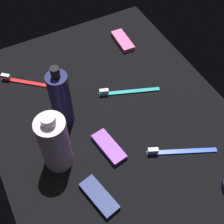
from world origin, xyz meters
TOP-DOWN VIEW (x-y plane):
  - ground_plane at (0.00, 0.00)cm, footprint 84.00×64.00cm
  - lotion_bottle at (5.88, 11.61)cm, footprint 5.39×5.39cm
  - bodywash_bottle at (-5.32, 17.65)cm, footprint 6.99×6.99cm
  - toothbrush_teal at (6.44, -7.89)cm, footprint 7.45×17.27cm
  - toothbrush_blue at (-17.14, -9.89)cm, footprint 8.56×16.88cm
  - toothbrush_red at (23.64, 16.76)cm, footprint 12.46×14.58cm
  - snack_bar_navy at (-18.68, 13.12)cm, footprint 11.02×6.19cm
  - snack_bar_pink at (26.25, -17.77)cm, footprint 10.57×4.47cm
  - snack_bar_purple at (-8.06, 5.12)cm, footprint 10.89×5.54cm

SIDE VIEW (x-z plane):
  - ground_plane at x=0.00cm, z-range -1.20..0.00cm
  - toothbrush_teal at x=6.44cm, z-range -0.44..1.66cm
  - toothbrush_blue at x=-17.14cm, z-range -0.44..1.66cm
  - toothbrush_red at x=23.64cm, z-range -0.44..1.66cm
  - snack_bar_navy at x=-18.68cm, z-range 0.00..1.50cm
  - snack_bar_pink at x=26.25cm, z-range 0.00..1.50cm
  - snack_bar_purple at x=-8.06cm, z-range 0.00..1.50cm
  - bodywash_bottle at x=-5.32cm, z-range -0.85..17.72cm
  - lotion_bottle at x=5.88cm, z-range -1.14..18.60cm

